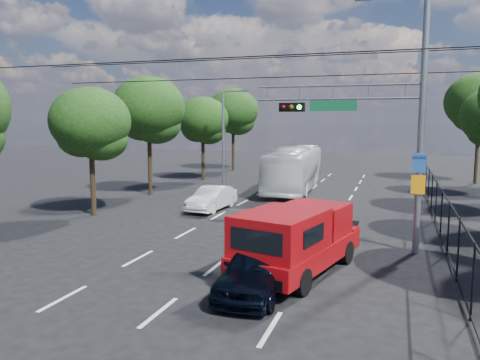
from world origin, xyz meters
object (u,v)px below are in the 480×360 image
at_px(red_pickup, 297,238).
at_px(navy_hatchback, 257,268).
at_px(white_bus, 294,168).
at_px(white_van, 212,198).
at_px(signal_mast, 387,112).

relative_size(red_pickup, navy_hatchback, 1.49).
distance_m(red_pickup, navy_hatchback, 2.20).
bearing_deg(white_bus, red_pickup, -80.69).
xyz_separation_m(red_pickup, navy_hatchback, (-0.76, -2.01, -0.47)).
bearing_deg(white_van, white_bus, 76.27).
distance_m(signal_mast, red_pickup, 6.08).
xyz_separation_m(navy_hatchback, white_bus, (-3.13, 19.77, 0.82)).
xyz_separation_m(navy_hatchback, white_van, (-5.90, 11.10, -0.07)).
height_order(signal_mast, white_bus, signal_mast).
relative_size(navy_hatchback, white_bus, 0.38).
xyz_separation_m(signal_mast, white_van, (-9.18, 5.33, -4.59)).
distance_m(white_bus, white_van, 9.15).
bearing_deg(navy_hatchback, white_bus, 98.48).
height_order(signal_mast, red_pickup, signal_mast).
height_order(signal_mast, white_van, signal_mast).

